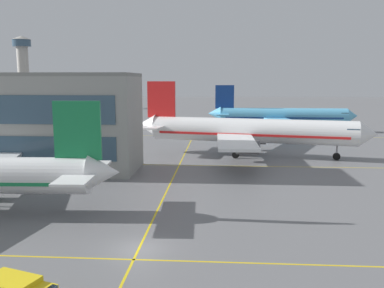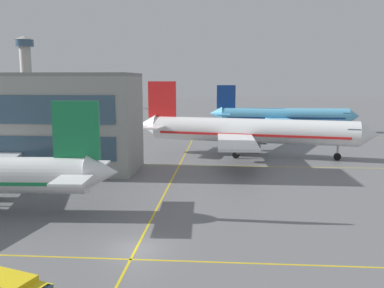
% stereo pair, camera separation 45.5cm
% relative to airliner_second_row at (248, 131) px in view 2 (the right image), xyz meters
% --- Properties ---
extents(ground_plane, '(600.00, 600.00, 0.00)m').
position_rel_airliner_second_row_xyz_m(ground_plane, '(-11.16, -41.16, -4.42)').
color(ground_plane, slate).
extents(airliner_second_row, '(41.48, 35.26, 12.95)m').
position_rel_airliner_second_row_xyz_m(airliner_second_row, '(0.00, 0.00, 0.00)').
color(airliner_second_row, white).
rests_on(airliner_second_row, ground).
extents(airliner_third_row, '(38.11, 32.97, 11.88)m').
position_rel_airliner_second_row_xyz_m(airliner_third_row, '(10.87, 35.83, -0.37)').
color(airliner_third_row, '#5BB7E5').
rests_on(airliner_third_row, ground).
extents(taxiway_markings, '(152.20, 113.21, 0.01)m').
position_rel_airliner_second_row_xyz_m(taxiway_markings, '(-11.16, -8.86, -4.42)').
color(taxiway_markings, yellow).
rests_on(taxiway_markings, ground).
extents(control_tower, '(8.82, 8.82, 33.81)m').
position_rel_airliner_second_row_xyz_m(control_tower, '(-98.65, 121.34, 15.40)').
color(control_tower, '#ADA89E').
rests_on(control_tower, ground).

